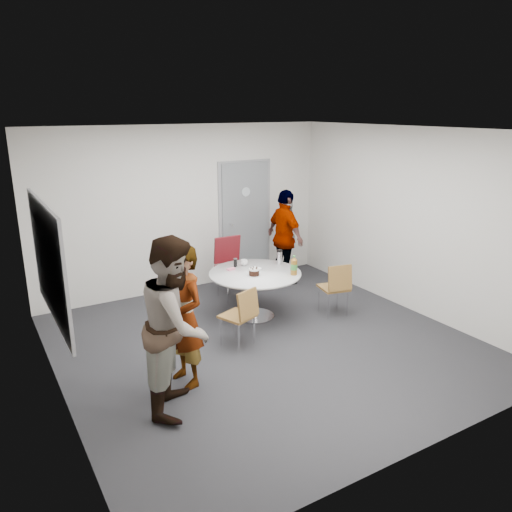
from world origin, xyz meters
TOP-DOWN VIEW (x-y plane):
  - floor at (0.00, 0.00)m, footprint 5.00×5.00m
  - ceiling at (0.00, 0.00)m, footprint 5.00×5.00m
  - wall_back at (0.00, 2.50)m, footprint 5.00×0.00m
  - wall_left at (-2.50, 0.00)m, footprint 0.00×5.00m
  - wall_right at (2.50, 0.00)m, footprint 0.00×5.00m
  - wall_front at (0.00, -2.50)m, footprint 5.00×0.00m
  - door at (1.10, 2.48)m, footprint 1.02×0.17m
  - whiteboard at (-2.46, 0.20)m, footprint 0.04×1.90m
  - table at (0.35, 0.81)m, footprint 1.32×1.32m
  - chair_near_left at (-0.30, 0.09)m, footprint 0.49×0.51m
  - chair_near_right at (1.36, 0.26)m, footprint 0.45×0.48m
  - chair_far at (0.42, 1.76)m, footprint 0.48×0.52m
  - person_main at (-1.25, -0.35)m, footprint 0.46×0.63m
  - person_left at (-1.49, -0.72)m, footprint 1.04×1.10m
  - person_right at (1.52, 1.83)m, footprint 0.40×0.96m

SIDE VIEW (x-z plane):
  - floor at x=0.00m, z-range 0.00..0.00m
  - chair_near_left at x=-0.30m, z-range 0.08..0.87m
  - chair_near_right at x=1.36m, z-range 0.08..0.88m
  - table at x=0.35m, z-range 0.11..1.08m
  - chair_far at x=0.42m, z-range 0.11..1.08m
  - person_main at x=-1.25m, z-range 0.00..1.57m
  - person_right at x=1.52m, z-range 0.00..1.64m
  - person_left at x=-1.49m, z-range 0.00..1.80m
  - door at x=1.10m, z-range -0.03..2.09m
  - wall_back at x=0.00m, z-range -1.15..3.85m
  - wall_left at x=-2.50m, z-range -1.15..3.85m
  - wall_right at x=2.50m, z-range -1.15..3.85m
  - wall_front at x=0.00m, z-range -1.15..3.85m
  - whiteboard at x=-2.46m, z-range 0.82..2.08m
  - ceiling at x=0.00m, z-range 2.70..2.70m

